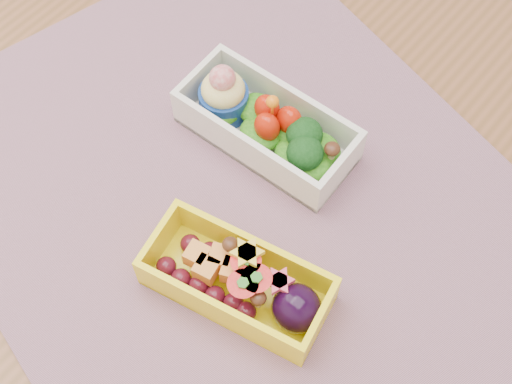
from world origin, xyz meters
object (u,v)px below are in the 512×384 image
Objects in this scene: placemat at (246,212)px; bento_yellow at (241,282)px; table at (269,245)px; bento_white at (266,125)px.

placemat is 3.59× the size of bento_yellow.
table is 0.14m from bento_white.
table is 7.02× the size of bento_white.
placemat reaches higher than table.
bento_yellow is (0.05, -0.06, 0.02)m from placemat.
placemat is 0.08m from bento_yellow.
bento_white is (-0.04, 0.05, 0.13)m from table.
bento_yellow is at bearing -52.74° from placemat.
bento_yellow reaches higher than table.
bento_yellow is (0.04, -0.09, 0.12)m from table.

